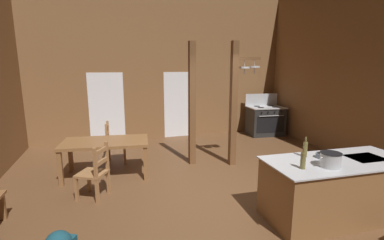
# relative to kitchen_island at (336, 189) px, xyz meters

# --- Properties ---
(ground_plane) EXTENTS (8.57, 9.38, 0.10)m
(ground_plane) POSITION_rel_kitchen_island_xyz_m (-1.43, 1.10, -0.49)
(ground_plane) COLOR brown
(wall_back) EXTENTS (8.57, 0.14, 4.41)m
(wall_back) POSITION_rel_kitchen_island_xyz_m (-1.43, 5.46, 1.76)
(wall_back) COLOR brown
(wall_back) RESTS_ON ground_plane
(glazed_door_back_left) EXTENTS (1.00, 0.01, 2.05)m
(glazed_door_back_left) POSITION_rel_kitchen_island_xyz_m (-3.18, 5.39, 0.58)
(glazed_door_back_left) COLOR white
(glazed_door_back_left) RESTS_ON ground_plane
(glazed_panel_back_right) EXTENTS (0.84, 0.01, 2.05)m
(glazed_panel_back_right) POSITION_rel_kitchen_island_xyz_m (-1.04, 5.39, 0.58)
(glazed_panel_back_right) COLOR white
(glazed_panel_back_right) RESTS_ON ground_plane
(kitchen_island) EXTENTS (2.20, 1.06, 0.89)m
(kitchen_island) POSITION_rel_kitchen_island_xyz_m (0.00, 0.00, 0.00)
(kitchen_island) COLOR brown
(kitchen_island) RESTS_ON ground_plane
(stove_range) EXTENTS (1.21, 0.92, 1.32)m
(stove_range) POSITION_rel_kitchen_island_xyz_m (1.77, 4.75, 0.04)
(stove_range) COLOR #272727
(stove_range) RESTS_ON ground_plane
(support_post_with_pot_rack) EXTENTS (0.68, 0.24, 2.76)m
(support_post_with_pot_rack) POSITION_rel_kitchen_island_xyz_m (-0.45, 2.52, 1.05)
(support_post_with_pot_rack) COLOR brown
(support_post_with_pot_rack) RESTS_ON ground_plane
(support_post_center) EXTENTS (0.14, 0.14, 2.76)m
(support_post_center) POSITION_rel_kitchen_island_xyz_m (-1.35, 2.86, 0.94)
(support_post_center) COLOR brown
(support_post_center) RESTS_ON ground_plane
(dining_table) EXTENTS (1.80, 1.10, 0.74)m
(dining_table) POSITION_rel_kitchen_island_xyz_m (-3.25, 2.70, 0.21)
(dining_table) COLOR brown
(dining_table) RESTS_ON ground_plane
(ladderback_chair_near_window) EXTENTS (0.48, 0.48, 0.95)m
(ladderback_chair_near_window) POSITION_rel_kitchen_island_xyz_m (-3.07, 3.54, 0.01)
(ladderback_chair_near_window) COLOR #9E7044
(ladderback_chair_near_window) RESTS_ON ground_plane
(ladderback_chair_by_post) EXTENTS (0.60, 0.60, 0.95)m
(ladderback_chair_by_post) POSITION_rel_kitchen_island_xyz_m (-3.44, 1.73, 0.01)
(ladderback_chair_by_post) COLOR #9E7044
(ladderback_chair_by_post) RESTS_ON ground_plane
(stockpot_on_counter) EXTENTS (0.35, 0.28, 0.20)m
(stockpot_on_counter) POSITION_rel_kitchen_island_xyz_m (-0.34, -0.18, 0.55)
(stockpot_on_counter) COLOR #B7BABF
(stockpot_on_counter) RESTS_ON kitchen_island
(mixing_bowl_on_counter) EXTENTS (0.19, 0.19, 0.07)m
(mixing_bowl_on_counter) POSITION_rel_kitchen_island_xyz_m (-0.16, 0.16, 0.48)
(mixing_bowl_on_counter) COLOR slate
(mixing_bowl_on_counter) RESTS_ON kitchen_island
(bottle_tall_on_counter) EXTENTS (0.06, 0.06, 0.31)m
(bottle_tall_on_counter) POSITION_rel_kitchen_island_xyz_m (-0.37, 0.29, 0.57)
(bottle_tall_on_counter) COLOR brown
(bottle_tall_on_counter) RESTS_ON kitchen_island
(bottle_short_on_counter) EXTENTS (0.07, 0.07, 0.30)m
(bottle_short_on_counter) POSITION_rel_kitchen_island_xyz_m (-0.74, -0.12, 0.56)
(bottle_short_on_counter) COLOR brown
(bottle_short_on_counter) RESTS_ON kitchen_island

